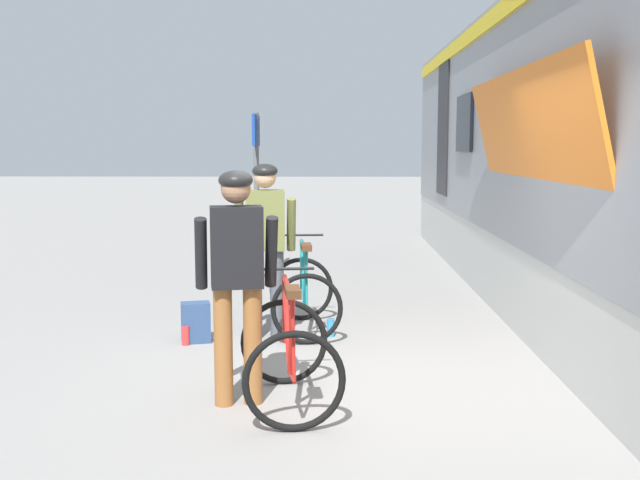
{
  "coord_description": "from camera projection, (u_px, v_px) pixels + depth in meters",
  "views": [
    {
      "loc": [
        -0.32,
        -5.75,
        1.94
      ],
      "look_at": [
        -0.44,
        1.17,
        1.05
      ],
      "focal_mm": 41.36,
      "sensor_mm": 36.0,
      "label": 1
    }
  ],
  "objects": [
    {
      "name": "ground_plane",
      "position": [
        372.0,
        387.0,
        5.95
      ],
      "size": [
        80.0,
        80.0,
        0.0
      ],
      "primitive_type": "plane",
      "color": "gray"
    },
    {
      "name": "cyclist_near_in_dark",
      "position": [
        237.0,
        266.0,
        5.44
      ],
      "size": [
        0.65,
        0.38,
        1.76
      ],
      "color": "#935B2D",
      "rests_on": "ground"
    },
    {
      "name": "cyclist_far_in_olive",
      "position": [
        266.0,
        235.0,
        7.36
      ],
      "size": [
        0.63,
        0.35,
        1.76
      ],
      "color": "#4C515B",
      "rests_on": "ground"
    },
    {
      "name": "bicycle_near_red",
      "position": [
        289.0,
        354.0,
        5.47
      ],
      "size": [
        0.84,
        1.15,
        0.99
      ],
      "color": "black",
      "rests_on": "ground"
    },
    {
      "name": "bicycle_far_teal",
      "position": [
        304.0,
        294.0,
        7.68
      ],
      "size": [
        0.81,
        1.13,
        0.99
      ],
      "color": "black",
      "rests_on": "ground"
    },
    {
      "name": "backpack_on_platform",
      "position": [
        196.0,
        322.0,
        7.3
      ],
      "size": [
        0.32,
        0.24,
        0.4
      ],
      "primitive_type": "cube",
      "rotation": [
        0.0,
        0.0,
        0.25
      ],
      "color": "navy",
      "rests_on": "ground"
    },
    {
      "name": "water_bottle_near_the_bikes",
      "position": [
        331.0,
        328.0,
        7.52
      ],
      "size": [
        0.08,
        0.08,
        0.18
      ],
      "primitive_type": "cylinder",
      "color": "#338CCC",
      "rests_on": "ground"
    },
    {
      "name": "water_bottle_by_the_backpack",
      "position": [
        186.0,
        336.0,
        7.2
      ],
      "size": [
        0.08,
        0.08,
        0.19
      ],
      "primitive_type": "cylinder",
      "color": "red",
      "rests_on": "ground"
    },
    {
      "name": "platform_sign_post",
      "position": [
        256.0,
        168.0,
        10.5
      ],
      "size": [
        0.08,
        0.7,
        2.4
      ],
      "color": "#595B60",
      "rests_on": "ground"
    }
  ]
}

